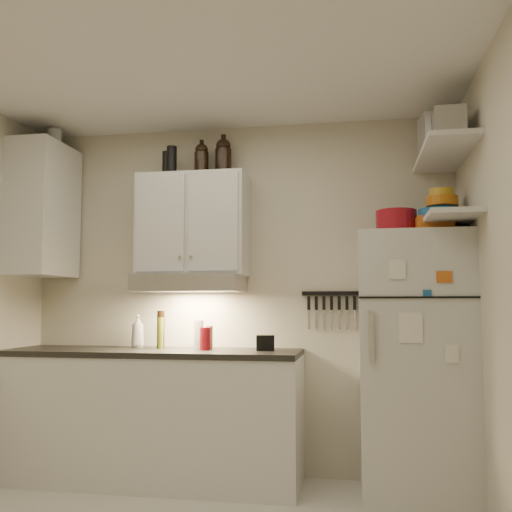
# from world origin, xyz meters

# --- Properties ---
(ceiling) EXTENTS (3.20, 3.00, 0.02)m
(ceiling) POSITION_xyz_m (0.00, 0.00, 2.61)
(ceiling) COLOR white
(ceiling) RESTS_ON ground
(back_wall) EXTENTS (3.20, 0.02, 2.60)m
(back_wall) POSITION_xyz_m (0.00, 1.51, 1.30)
(back_wall) COLOR beige
(back_wall) RESTS_ON ground
(base_cabinet) EXTENTS (2.10, 0.60, 0.88)m
(base_cabinet) POSITION_xyz_m (-0.55, 1.20, 0.44)
(base_cabinet) COLOR silver
(base_cabinet) RESTS_ON floor
(countertop) EXTENTS (2.10, 0.62, 0.04)m
(countertop) POSITION_xyz_m (-0.55, 1.20, 0.90)
(countertop) COLOR black
(countertop) RESTS_ON base_cabinet
(upper_cabinet) EXTENTS (0.80, 0.33, 0.75)m
(upper_cabinet) POSITION_xyz_m (-0.30, 1.33, 1.83)
(upper_cabinet) COLOR silver
(upper_cabinet) RESTS_ON back_wall
(side_cabinet) EXTENTS (0.33, 0.55, 1.00)m
(side_cabinet) POSITION_xyz_m (-1.44, 1.20, 1.95)
(side_cabinet) COLOR silver
(side_cabinet) RESTS_ON left_wall
(range_hood) EXTENTS (0.76, 0.46, 0.12)m
(range_hood) POSITION_xyz_m (-0.30, 1.27, 1.39)
(range_hood) COLOR silver
(range_hood) RESTS_ON back_wall
(fridge) EXTENTS (0.70, 0.68, 1.70)m
(fridge) POSITION_xyz_m (1.25, 1.16, 0.85)
(fridge) COLOR silver
(fridge) RESTS_ON floor
(shelf_hi) EXTENTS (0.30, 0.95, 0.03)m
(shelf_hi) POSITION_xyz_m (1.45, 1.02, 2.20)
(shelf_hi) COLOR silver
(shelf_hi) RESTS_ON right_wall
(shelf_lo) EXTENTS (0.30, 0.95, 0.03)m
(shelf_lo) POSITION_xyz_m (1.45, 1.02, 1.76)
(shelf_lo) COLOR silver
(shelf_lo) RESTS_ON right_wall
(knife_strip) EXTENTS (0.42, 0.02, 0.03)m
(knife_strip) POSITION_xyz_m (0.70, 1.49, 1.32)
(knife_strip) COLOR black
(knife_strip) RESTS_ON back_wall
(dutch_oven) EXTENTS (0.34, 0.34, 0.15)m
(dutch_oven) POSITION_xyz_m (1.15, 1.11, 1.78)
(dutch_oven) COLOR maroon
(dutch_oven) RESTS_ON fridge
(book_stack) EXTENTS (0.24, 0.29, 0.09)m
(book_stack) POSITION_xyz_m (1.37, 1.06, 1.75)
(book_stack) COLOR #C55D18
(book_stack) RESTS_ON fridge
(spice_jar) EXTENTS (0.07, 0.07, 0.10)m
(spice_jar) POSITION_xyz_m (1.35, 1.07, 1.75)
(spice_jar) COLOR silver
(spice_jar) RESTS_ON fridge
(stock_pot) EXTENTS (0.38, 0.38, 0.23)m
(stock_pot) POSITION_xyz_m (1.48, 1.28, 2.33)
(stock_pot) COLOR silver
(stock_pot) RESTS_ON shelf_hi
(tin_a) EXTENTS (0.24, 0.22, 0.21)m
(tin_a) POSITION_xyz_m (1.41, 0.95, 2.32)
(tin_a) COLOR #AAAAAD
(tin_a) RESTS_ON shelf_hi
(tin_b) EXTENTS (0.19, 0.19, 0.18)m
(tin_b) POSITION_xyz_m (1.44, 0.74, 2.30)
(tin_b) COLOR #AAAAAD
(tin_b) RESTS_ON shelf_hi
(bowl_teal) EXTENTS (0.25, 0.25, 0.10)m
(bowl_teal) POSITION_xyz_m (1.45, 1.21, 1.83)
(bowl_teal) COLOR #19518A
(bowl_teal) RESTS_ON shelf_lo
(bowl_orange) EXTENTS (0.20, 0.20, 0.06)m
(bowl_orange) POSITION_xyz_m (1.44, 1.12, 1.91)
(bowl_orange) COLOR #CA6A13
(bowl_orange) RESTS_ON bowl_teal
(bowl_yellow) EXTENTS (0.16, 0.16, 0.05)m
(bowl_yellow) POSITION_xyz_m (1.44, 1.12, 1.96)
(bowl_yellow) COLOR gold
(bowl_yellow) RESTS_ON bowl_orange
(plates) EXTENTS (0.30, 0.30, 0.06)m
(plates) POSITION_xyz_m (1.40, 0.98, 1.80)
(plates) COLOR #19518A
(plates) RESTS_ON shelf_lo
(growler_a) EXTENTS (0.12, 0.12, 0.25)m
(growler_a) POSITION_xyz_m (-0.25, 1.36, 2.33)
(growler_a) COLOR black
(growler_a) RESTS_ON upper_cabinet
(growler_b) EXTENTS (0.16, 0.16, 0.29)m
(growler_b) POSITION_xyz_m (-0.09, 1.39, 2.35)
(growler_b) COLOR black
(growler_b) RESTS_ON upper_cabinet
(thermos_a) EXTENTS (0.10, 0.10, 0.22)m
(thermos_a) POSITION_xyz_m (-0.46, 1.30, 2.31)
(thermos_a) COLOR black
(thermos_a) RESTS_ON upper_cabinet
(thermos_b) EXTENTS (0.07, 0.07, 0.19)m
(thermos_b) POSITION_xyz_m (-0.51, 1.32, 2.29)
(thermos_b) COLOR black
(thermos_b) RESTS_ON upper_cabinet
(side_jar) EXTENTS (0.11, 0.11, 0.14)m
(side_jar) POSITION_xyz_m (-1.39, 1.25, 2.52)
(side_jar) COLOR silver
(side_jar) RESTS_ON side_cabinet
(soap_bottle) EXTENTS (0.12, 0.12, 0.27)m
(soap_bottle) POSITION_xyz_m (-0.72, 1.35, 1.06)
(soap_bottle) COLOR silver
(soap_bottle) RESTS_ON countertop
(pepper_mill) EXTENTS (0.07, 0.07, 0.17)m
(pepper_mill) POSITION_xyz_m (-0.17, 1.31, 1.00)
(pepper_mill) COLOR brown
(pepper_mill) RESTS_ON countertop
(oil_bottle) EXTENTS (0.05, 0.05, 0.23)m
(oil_bottle) POSITION_xyz_m (-0.51, 1.25, 1.03)
(oil_bottle) COLOR #5B6619
(oil_bottle) RESTS_ON countertop
(vinegar_bottle) EXTENTS (0.07, 0.07, 0.27)m
(vinegar_bottle) POSITION_xyz_m (-0.53, 1.30, 1.06)
(vinegar_bottle) COLOR black
(vinegar_bottle) RESTS_ON countertop
(clear_bottle) EXTENTS (0.08, 0.08, 0.21)m
(clear_bottle) POSITION_xyz_m (-0.24, 1.28, 1.02)
(clear_bottle) COLOR silver
(clear_bottle) RESTS_ON countertop
(red_jar) EXTENTS (0.10, 0.10, 0.16)m
(red_jar) POSITION_xyz_m (-0.17, 1.20, 1.00)
(red_jar) COLOR maroon
(red_jar) RESTS_ON countertop
(caddy) EXTENTS (0.13, 0.10, 0.11)m
(caddy) POSITION_xyz_m (0.26, 1.23, 0.97)
(caddy) COLOR black
(caddy) RESTS_ON countertop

